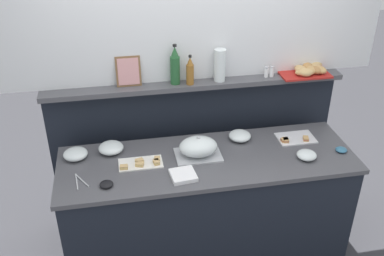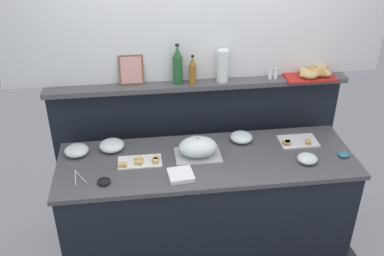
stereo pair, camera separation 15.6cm
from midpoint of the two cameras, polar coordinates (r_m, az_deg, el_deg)
The scene contains 21 objects.
ground_plane at distance 4.33m, azimuth -0.94°, elevation -9.79°, with size 12.00×12.00×0.00m, color #38383D.
buffet_counter at distance 3.57m, azimuth 0.65°, elevation -10.11°, with size 2.20×0.72×0.93m.
back_ledge_unit at distance 3.86m, azimuth -0.87°, elevation -2.35°, with size 2.39×0.22×1.34m.
sandwich_platter_side at distance 3.59m, azimuth 11.86°, elevation -1.33°, with size 0.30×0.20×0.04m.
sandwich_platter_front at distance 3.25m, azimuth -7.85°, elevation -4.51°, with size 0.32×0.17×0.04m.
serving_cloche at distance 3.28m, azimuth -0.56°, elevation -2.51°, with size 0.34×0.24×0.17m.
glass_bowl_large at distance 3.37m, azimuth 13.21°, elevation -3.45°, with size 0.15×0.15×0.06m.
glass_bowl_medium at distance 3.42m, azimuth -11.64°, elevation -2.56°, with size 0.19×0.19×0.08m.
glass_bowl_small at distance 3.51m, azimuth 4.90°, elevation -1.06°, with size 0.18×0.18×0.07m.
glass_bowl_extra at distance 3.41m, azimuth -15.98°, elevation -3.28°, with size 0.18×0.18×0.07m.
condiment_bowl_cream at distance 3.53m, azimuth 17.41°, elevation -2.69°, with size 0.09×0.09×0.03m, color teal.
condiment_bowl_red at distance 3.08m, azimuth -12.36°, elevation -7.08°, with size 0.09×0.09×0.03m, color black.
serving_tongs at distance 3.18m, azimuth -15.64°, elevation -6.56°, with size 0.10×0.19×0.01m.
napkin_stack at distance 3.10m, azimuth -2.58°, elevation -6.10°, with size 0.17×0.17×0.03m, color white.
wine_bottle_green at distance 3.42m, azimuth -3.51°, elevation 7.90°, with size 0.08×0.08×0.32m.
vinegar_bottle_amber at distance 3.42m, azimuth -1.56°, elevation 7.25°, with size 0.06×0.06×0.24m.
salt_shaker at distance 3.60m, azimuth 8.30°, elevation 7.12°, with size 0.03×0.03×0.09m.
pepper_shaker at distance 3.62m, azimuth 8.97°, elevation 7.16°, with size 0.03×0.03×0.09m.
bread_basket at distance 3.72m, azimuth 13.61°, elevation 7.21°, with size 0.41×0.27×0.08m.
framed_picture at distance 3.44m, azimuth -9.47°, elevation 7.16°, with size 0.19×0.06×0.23m.
water_carafe at distance 3.47m, azimuth 2.30°, elevation 8.03°, with size 0.09×0.09×0.26m, color silver.
Camera 1 is at (-0.62, -2.67, 2.77)m, focal length 41.58 mm.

